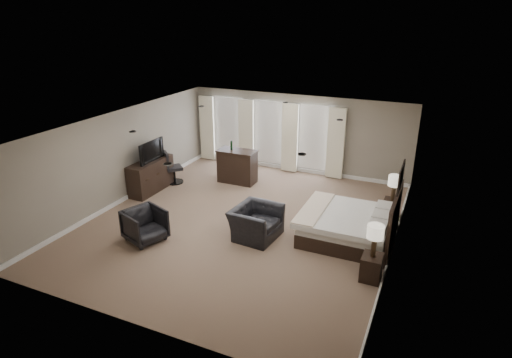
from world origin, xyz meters
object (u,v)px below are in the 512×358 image
at_px(lamp_far, 394,188).
at_px(dresser, 151,176).
at_px(tv, 149,158).
at_px(bar_counter, 237,166).
at_px(armchair_near, 256,217).
at_px(bed, 346,213).
at_px(nightstand_near, 371,267).
at_px(lamp_near, 374,241).
at_px(bar_stool_right, 247,167).
at_px(bar_stool_left, 232,158).
at_px(desk_chair, 174,167).
at_px(armchair_far, 145,224).
at_px(nightstand_far, 391,210).

xyz_separation_m(lamp_far, dresser, (-6.92, -0.91, -0.42)).
height_order(dresser, tv, tv).
distance_m(tv, bar_counter, 2.72).
xyz_separation_m(lamp_far, bar_counter, (-4.85, 0.78, -0.37)).
distance_m(dresser, armchair_near, 4.27).
height_order(bed, nightstand_near, bed).
height_order(nightstand_near, lamp_near, lamp_near).
bearing_deg(tv, lamp_far, -82.50).
bearing_deg(dresser, bar_counter, 39.14).
relative_size(lamp_far, dresser, 0.42).
distance_m(bar_counter, bar_stool_right, 0.51).
distance_m(bar_stool_left, desk_chair, 2.26).
distance_m(tv, armchair_far, 3.15).
xyz_separation_m(bed, nightstand_far, (0.89, 1.45, -0.39)).
bearing_deg(bed, bar_stool_right, 144.90).
height_order(lamp_near, desk_chair, lamp_near).
height_order(bed, lamp_near, bed).
bearing_deg(bar_stool_left, bar_stool_right, -36.02).
xyz_separation_m(lamp_far, desk_chair, (-6.64, -0.11, -0.37)).
distance_m(lamp_far, bar_counter, 4.92).
bearing_deg(dresser, desk_chair, 71.04).
height_order(bed, desk_chair, bed).
xyz_separation_m(tv, bar_stool_left, (1.28, 2.82, -0.69)).
height_order(bed, armchair_near, bed).
xyz_separation_m(nightstand_far, bar_counter, (-4.85, 0.78, 0.25)).
bearing_deg(armchair_far, bar_stool_right, 14.94).
relative_size(nightstand_far, dresser, 0.34).
relative_size(nightstand_near, dresser, 0.32).
relative_size(nightstand_near, lamp_near, 0.77).
relative_size(dresser, armchair_near, 1.42).
bearing_deg(nightstand_far, dresser, -172.50).
distance_m(dresser, armchair_far, 3.09).
xyz_separation_m(lamp_near, armchair_near, (-2.86, 0.66, -0.37)).
xyz_separation_m(bed, bar_counter, (-3.96, 2.23, -0.14)).
height_order(bar_stool_right, desk_chair, desk_chair).
height_order(bed, lamp_far, bed).
relative_size(dresser, bar_stool_right, 2.28).
relative_size(armchair_near, bar_stool_left, 1.72).
bearing_deg(bed, armchair_near, -158.25).
height_order(dresser, bar_stool_left, dresser).
relative_size(nightstand_far, desk_chair, 0.53).
relative_size(armchair_far, bar_stool_left, 1.29).
bearing_deg(bed, lamp_near, -58.46).
bearing_deg(bar_counter, bar_stool_right, 75.32).
relative_size(armchair_near, desk_chair, 1.10).
bearing_deg(desk_chair, dresser, 113.65).
xyz_separation_m(lamp_far, armchair_near, (-2.86, -2.24, -0.39)).
distance_m(bed, desk_chair, 5.91).
xyz_separation_m(bed, armchair_far, (-4.30, -2.02, -0.24)).
relative_size(nightstand_near, lamp_far, 0.78).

